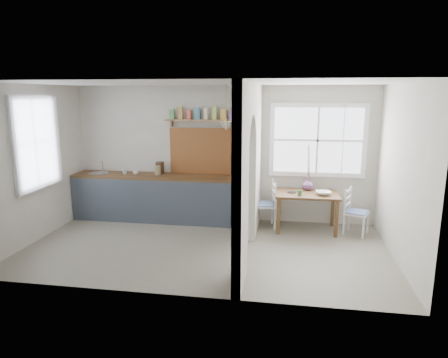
# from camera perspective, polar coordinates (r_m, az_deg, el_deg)

# --- Properties ---
(floor) EXTENTS (5.80, 3.20, 0.01)m
(floor) POSITION_cam_1_polar(r_m,az_deg,el_deg) (6.57, -2.61, -9.74)
(floor) COLOR gray
(floor) RESTS_ON ground
(ceiling) EXTENTS (5.80, 3.20, 0.01)m
(ceiling) POSITION_cam_1_polar(r_m,az_deg,el_deg) (6.11, -2.85, 13.55)
(ceiling) COLOR beige
(ceiling) RESTS_ON walls
(walls) EXTENTS (5.81, 3.21, 2.60)m
(walls) POSITION_cam_1_polar(r_m,az_deg,el_deg) (6.21, -2.72, 1.47)
(walls) COLOR beige
(walls) RESTS_ON floor
(partition) EXTENTS (0.12, 3.20, 2.60)m
(partition) POSITION_cam_1_polar(r_m,az_deg,el_deg) (6.14, 3.79, 2.76)
(partition) COLOR beige
(partition) RESTS_ON floor
(kitchen_window) EXTENTS (0.10, 1.16, 1.50)m
(kitchen_window) POSITION_cam_1_polar(r_m,az_deg,el_deg) (7.31, -25.43, 4.69)
(kitchen_window) COLOR white
(kitchen_window) RESTS_ON walls
(nook_window) EXTENTS (1.76, 0.10, 1.30)m
(nook_window) POSITION_cam_1_polar(r_m,az_deg,el_deg) (7.60, 13.23, 5.39)
(nook_window) COLOR white
(nook_window) RESTS_ON walls
(counter) EXTENTS (3.50, 0.60, 0.90)m
(counter) POSITION_cam_1_polar(r_m,az_deg,el_deg) (7.93, -8.70, -2.56)
(counter) COLOR #533420
(counter) RESTS_ON floor
(sink) EXTENTS (0.40, 0.40, 0.02)m
(sink) POSITION_cam_1_polar(r_m,az_deg,el_deg) (8.30, -17.42, 0.74)
(sink) COLOR silver
(sink) RESTS_ON counter
(backsplash) EXTENTS (1.65, 0.03, 0.90)m
(backsplash) POSITION_cam_1_polar(r_m,az_deg,el_deg) (7.77, -1.82, 3.98)
(backsplash) COLOR #9B5627
(backsplash) RESTS_ON walls
(shelf) EXTENTS (1.75, 0.20, 0.21)m
(shelf) POSITION_cam_1_polar(r_m,az_deg,el_deg) (7.62, -1.97, 8.82)
(shelf) COLOR olive
(shelf) RESTS_ON walls
(pendant_lamp) EXTENTS (0.26, 0.26, 0.16)m
(pendant_lamp) POSITION_cam_1_polar(r_m,az_deg,el_deg) (7.23, 0.29, 7.62)
(pendant_lamp) COLOR #EFE7C6
(pendant_lamp) RESTS_ON ceiling
(utensil_rail) EXTENTS (0.02, 0.50, 0.02)m
(utensil_rail) POSITION_cam_1_polar(r_m,az_deg,el_deg) (6.97, 3.72, 3.87)
(utensil_rail) COLOR silver
(utensil_rail) RESTS_ON partition
(dining_table) EXTENTS (1.11, 0.75, 0.69)m
(dining_table) POSITION_cam_1_polar(r_m,az_deg,el_deg) (7.42, 11.68, -4.58)
(dining_table) COLOR #533420
(dining_table) RESTS_ON floor
(chair_left) EXTENTS (0.47, 0.47, 0.88)m
(chair_left) POSITION_cam_1_polar(r_m,az_deg,el_deg) (7.45, 5.75, -3.58)
(chair_left) COLOR silver
(chair_left) RESTS_ON floor
(chair_right) EXTENTS (0.49, 0.49, 0.82)m
(chair_right) POSITION_cam_1_polar(r_m,az_deg,el_deg) (7.41, 18.42, -4.48)
(chair_right) COLOR silver
(chair_right) RESTS_ON floor
(kettle) EXTENTS (0.22, 0.18, 0.25)m
(kettle) POSITION_cam_1_polar(r_m,az_deg,el_deg) (7.33, 2.50, 0.91)
(kettle) COLOR white
(kettle) RESTS_ON counter
(mug_a) EXTENTS (0.12, 0.12, 0.11)m
(mug_a) POSITION_cam_1_polar(r_m,az_deg,el_deg) (8.06, -14.01, 1.06)
(mug_a) COLOR silver
(mug_a) RESTS_ON counter
(mug_b) EXTENTS (0.12, 0.12, 0.09)m
(mug_b) POSITION_cam_1_polar(r_m,az_deg,el_deg) (7.95, -12.49, 0.93)
(mug_b) COLOR silver
(mug_b) RESTS_ON counter
(knife_block) EXTENTS (0.13, 0.17, 0.24)m
(knife_block) POSITION_cam_1_polar(r_m,az_deg,el_deg) (7.93, -9.15, 1.58)
(knife_block) COLOR #40281C
(knife_block) RESTS_ON counter
(jar) EXTENTS (0.14, 0.14, 0.18)m
(jar) POSITION_cam_1_polar(r_m,az_deg,el_deg) (7.85, -9.46, 1.24)
(jar) COLOR #93855C
(jar) RESTS_ON counter
(towel_magenta) EXTENTS (0.02, 0.03, 0.62)m
(towel_magenta) POSITION_cam_1_polar(r_m,az_deg,el_deg) (7.31, 3.41, -5.20)
(towel_magenta) COLOR #DB3E72
(towel_magenta) RESTS_ON counter
(towel_orange) EXTENTS (0.02, 0.03, 0.55)m
(towel_orange) POSITION_cam_1_polar(r_m,az_deg,el_deg) (7.30, 3.39, -5.43)
(towel_orange) COLOR orange
(towel_orange) RESTS_ON counter
(bowl) EXTENTS (0.29, 0.29, 0.07)m
(bowl) POSITION_cam_1_polar(r_m,az_deg,el_deg) (7.26, 14.01, -1.95)
(bowl) COLOR white
(bowl) RESTS_ON dining_table
(table_cup) EXTENTS (0.10, 0.10, 0.09)m
(table_cup) POSITION_cam_1_polar(r_m,az_deg,el_deg) (7.13, 10.76, -1.95)
(table_cup) COLOR #4A7E43
(table_cup) RESTS_ON dining_table
(plate) EXTENTS (0.22, 0.22, 0.01)m
(plate) POSITION_cam_1_polar(r_m,az_deg,el_deg) (7.32, 9.62, -1.86)
(plate) COLOR black
(plate) RESTS_ON dining_table
(vase) EXTENTS (0.22, 0.22, 0.22)m
(vase) POSITION_cam_1_polar(r_m,az_deg,el_deg) (7.55, 11.88, -0.72)
(vase) COLOR #653D6D
(vase) RESTS_ON dining_table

